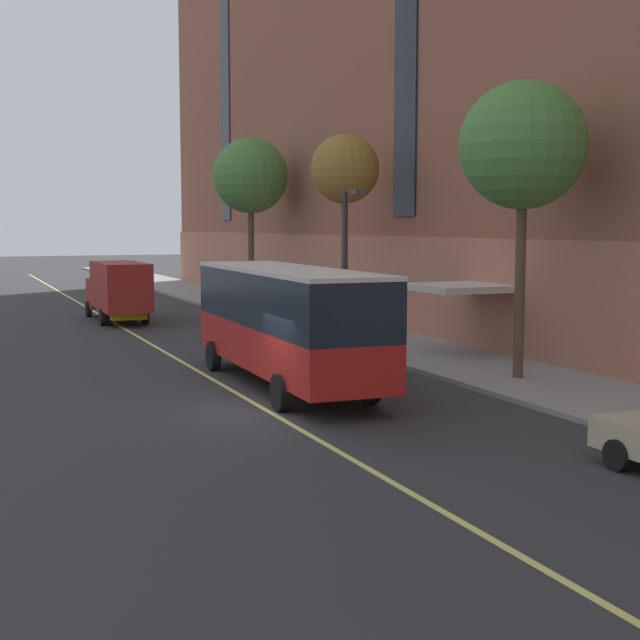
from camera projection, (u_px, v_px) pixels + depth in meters
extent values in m
plane|color=#303033|center=(262.00, 412.00, 23.45)|extent=(260.00, 260.00, 0.00)
cube|color=gray|center=(493.00, 370.00, 29.72)|extent=(4.82, 160.00, 0.15)
cube|color=#B67058|center=(612.00, 312.00, 27.65)|extent=(0.14, 110.00, 4.40)
cube|color=silver|center=(459.00, 288.00, 32.96)|extent=(3.20, 3.40, 0.24)
cube|color=#1E232B|center=(225.00, 54.00, 63.92)|extent=(0.10, 2.00, 23.71)
cube|color=red|center=(286.00, 346.00, 26.90)|extent=(2.89, 11.06, 1.30)
cube|color=black|center=(286.00, 298.00, 26.75)|extent=(2.90, 11.06, 1.58)
cube|color=silver|center=(286.00, 270.00, 26.66)|extent=(2.91, 11.06, 0.12)
cube|color=#19232D|center=(236.00, 291.00, 31.89)|extent=(2.37, 0.15, 1.19)
cube|color=orange|center=(236.00, 270.00, 31.82)|extent=(1.81, 0.11, 0.28)
cube|color=black|center=(236.00, 342.00, 32.10)|extent=(2.53, 0.19, 0.24)
cube|color=white|center=(212.00, 336.00, 31.75)|extent=(0.28, 0.07, 0.18)
cube|color=white|center=(260.00, 334.00, 32.40)|extent=(0.28, 0.07, 0.18)
cylinder|color=black|center=(213.00, 356.00, 30.09)|extent=(0.33, 1.01, 1.00)
cylinder|color=black|center=(285.00, 352.00, 31.01)|extent=(0.33, 1.01, 1.00)
cylinder|color=black|center=(281.00, 392.00, 23.46)|extent=(0.33, 1.01, 1.00)
cylinder|color=black|center=(370.00, 386.00, 24.38)|extent=(0.33, 1.01, 1.00)
cylinder|color=black|center=(617.00, 455.00, 17.73)|extent=(0.23, 0.64, 0.64)
cube|color=navy|center=(331.00, 341.00, 33.00)|extent=(1.77, 4.64, 0.64)
cube|color=#232D38|center=(333.00, 325.00, 32.73)|extent=(1.53, 2.10, 0.56)
cube|color=navy|center=(333.00, 317.00, 32.69)|extent=(1.50, 2.00, 0.04)
cylinder|color=black|center=(296.00, 345.00, 34.04)|extent=(0.23, 0.64, 0.64)
cylinder|color=black|center=(336.00, 343.00, 34.67)|extent=(0.23, 0.64, 0.64)
cylinder|color=black|center=(325.00, 356.00, 31.40)|extent=(0.23, 0.64, 0.64)
cylinder|color=black|center=(368.00, 353.00, 32.03)|extent=(0.23, 0.64, 0.64)
cube|color=maroon|center=(120.00, 286.00, 44.69)|extent=(2.21, 5.58, 2.36)
cube|color=maroon|center=(108.00, 293.00, 48.27)|extent=(2.09, 1.70, 1.60)
cube|color=#1E2833|center=(105.00, 287.00, 49.06)|extent=(1.87, 0.08, 0.80)
cylinder|color=black|center=(89.00, 309.00, 47.96)|extent=(0.26, 0.84, 0.84)
cylinder|color=black|center=(128.00, 308.00, 48.77)|extent=(0.26, 0.84, 0.84)
cylinder|color=black|center=(103.00, 317.00, 43.69)|extent=(0.26, 0.84, 0.84)
cylinder|color=black|center=(145.00, 315.00, 44.49)|extent=(0.26, 0.84, 0.84)
cube|color=yellow|center=(122.00, 310.00, 45.26)|extent=(1.87, 4.71, 0.64)
cube|color=#232D38|center=(123.00, 298.00, 44.98)|extent=(1.59, 2.14, 0.56)
cube|color=yellow|center=(123.00, 292.00, 44.95)|extent=(1.55, 2.05, 0.04)
cylinder|color=black|center=(102.00, 314.00, 46.33)|extent=(0.24, 0.65, 0.64)
cylinder|color=black|center=(135.00, 313.00, 46.94)|extent=(0.24, 0.65, 0.64)
cylinder|color=black|center=(109.00, 319.00, 43.65)|extent=(0.24, 0.65, 0.64)
cylinder|color=black|center=(144.00, 318.00, 44.26)|extent=(0.24, 0.65, 0.64)
cylinder|color=brown|center=(520.00, 280.00, 27.58)|extent=(0.32, 0.32, 6.09)
sphere|color=#4C843D|center=(523.00, 145.00, 27.15)|extent=(3.92, 3.92, 3.92)
cylinder|color=brown|center=(345.00, 260.00, 39.69)|extent=(0.29, 0.29, 6.38)
sphere|color=olive|center=(345.00, 169.00, 39.27)|extent=(3.05, 3.05, 3.05)
cylinder|color=brown|center=(251.00, 252.00, 51.81)|extent=(0.35, 0.35, 6.42)
sphere|color=#4C843D|center=(251.00, 176.00, 51.35)|extent=(4.35, 4.35, 4.35)
cylinder|color=#2D2D30|center=(345.00, 266.00, 36.04)|extent=(0.16, 0.16, 6.20)
cylinder|color=#2D2D30|center=(351.00, 191.00, 35.22)|extent=(0.10, 1.10, 0.10)
cube|color=#3D3D3F|center=(357.00, 192.00, 34.72)|extent=(0.36, 0.60, 0.20)
cube|color=#E0D66B|center=(234.00, 392.00, 26.26)|extent=(0.16, 140.00, 0.01)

